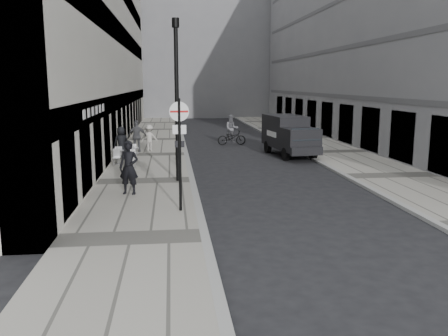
{
  "coord_description": "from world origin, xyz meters",
  "views": [
    {
      "loc": [
        -0.87,
        -9.73,
        4.22
      ],
      "look_at": [
        0.89,
        5.89,
        1.4
      ],
      "focal_mm": 38.0,
      "sensor_mm": 36.0,
      "label": 1
    }
  ],
  "objects_px": {
    "sign_post": "(180,140)",
    "walking_man": "(129,168)",
    "panel_van": "(289,134)",
    "cyclist": "(232,133)",
    "lamppost": "(177,92)"
  },
  "relations": [
    {
      "from": "sign_post",
      "to": "cyclist",
      "type": "height_order",
      "value": "sign_post"
    },
    {
      "from": "lamppost",
      "to": "panel_van",
      "type": "relative_size",
      "value": 1.3
    },
    {
      "from": "lamppost",
      "to": "sign_post",
      "type": "bearing_deg",
      "value": -90.0
    },
    {
      "from": "cyclist",
      "to": "lamppost",
      "type": "bearing_deg",
      "value": -110.03
    },
    {
      "from": "walking_man",
      "to": "cyclist",
      "type": "bearing_deg",
      "value": 84.2
    },
    {
      "from": "sign_post",
      "to": "cyclist",
      "type": "distance_m",
      "value": 17.74
    },
    {
      "from": "walking_man",
      "to": "lamppost",
      "type": "distance_m",
      "value": 4.01
    },
    {
      "from": "panel_van",
      "to": "walking_man",
      "type": "bearing_deg",
      "value": -138.86
    },
    {
      "from": "panel_van",
      "to": "cyclist",
      "type": "distance_m",
      "value": 5.95
    },
    {
      "from": "panel_van",
      "to": "cyclist",
      "type": "bearing_deg",
      "value": 109.97
    },
    {
      "from": "walking_man",
      "to": "sign_post",
      "type": "relative_size",
      "value": 0.55
    },
    {
      "from": "panel_van",
      "to": "cyclist",
      "type": "height_order",
      "value": "panel_van"
    },
    {
      "from": "sign_post",
      "to": "walking_man",
      "type": "bearing_deg",
      "value": 127.34
    },
    {
      "from": "sign_post",
      "to": "cyclist",
      "type": "relative_size",
      "value": 1.74
    },
    {
      "from": "walking_man",
      "to": "panel_van",
      "type": "distance_m",
      "value": 12.64
    }
  ]
}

